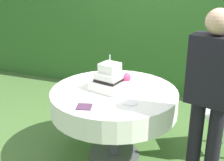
# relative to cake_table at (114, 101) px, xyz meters

# --- Properties ---
(ground_plane) EXTENTS (20.00, 20.00, 0.00)m
(ground_plane) POSITION_rel_cake_table_xyz_m (0.00, 0.00, -0.63)
(ground_plane) COLOR #476B33
(foliage_hedge) EXTENTS (6.85, 0.52, 2.27)m
(foliage_hedge) POSITION_rel_cake_table_xyz_m (0.00, 2.06, 0.51)
(foliage_hedge) COLOR #336628
(foliage_hedge) RESTS_ON ground_plane
(cake_table) EXTENTS (1.25, 1.25, 0.74)m
(cake_table) POSITION_rel_cake_table_xyz_m (0.00, 0.00, 0.00)
(cake_table) COLOR #4C4C51
(cake_table) RESTS_ON ground_plane
(wedding_cake) EXTENTS (0.37, 0.36, 0.35)m
(wedding_cake) POSITION_rel_cake_table_xyz_m (-0.04, 0.02, 0.22)
(wedding_cake) COLOR white
(wedding_cake) RESTS_ON cake_table
(serving_plate_near) EXTENTS (0.14, 0.14, 0.01)m
(serving_plate_near) POSITION_rel_cake_table_xyz_m (0.23, -0.22, 0.12)
(serving_plate_near) COLOR white
(serving_plate_near) RESTS_ON cake_table
(serving_plate_far) EXTENTS (0.12, 0.12, 0.01)m
(serving_plate_far) POSITION_rel_cake_table_xyz_m (0.43, 0.11, 0.12)
(serving_plate_far) COLOR white
(serving_plate_far) RESTS_ON cake_table
(napkin_stack) EXTENTS (0.16, 0.16, 0.01)m
(napkin_stack) POSITION_rel_cake_table_xyz_m (-0.11, -0.44, 0.12)
(napkin_stack) COLOR #4C2D47
(napkin_stack) RESTS_ON cake_table
(standing_person) EXTENTS (0.40, 0.29, 1.60)m
(standing_person) POSITION_rel_cake_table_xyz_m (0.89, -0.23, 0.30)
(standing_person) COLOR black
(standing_person) RESTS_ON ground_plane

